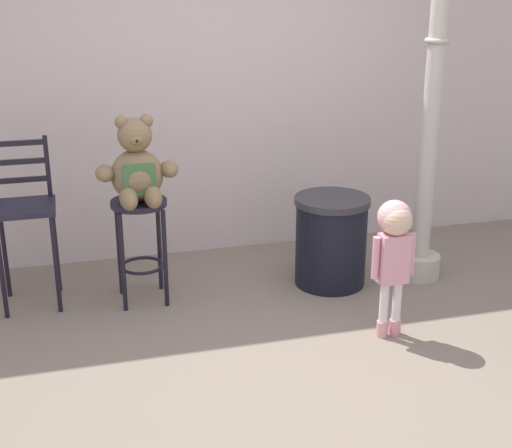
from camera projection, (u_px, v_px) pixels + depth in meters
The scene contains 8 objects.
ground_plane at pixel (276, 365), 4.25m from camera, with size 24.00×24.00×0.00m, color #7B6D5F.
building_wall at pixel (202, 53), 5.62m from camera, with size 7.48×0.30×3.23m, color beige.
bar_stool_with_teddy at pixel (140, 230), 4.93m from camera, with size 0.39×0.39×0.75m.
teddy_bear at pixel (137, 170), 4.76m from camera, with size 0.55×0.50×0.59m.
child_walking at pixel (394, 240), 4.39m from camera, with size 0.29×0.23×0.91m.
trash_bin at pixel (331, 240), 5.26m from camera, with size 0.56×0.56×0.68m.
lamppost at pixel (431, 118), 5.07m from camera, with size 0.31×0.31×3.08m.
bar_chair_empty at pixel (25, 214), 4.84m from camera, with size 0.41×0.41×1.17m.
Camera 1 is at (-1.10, -3.56, 2.22)m, focal length 49.82 mm.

